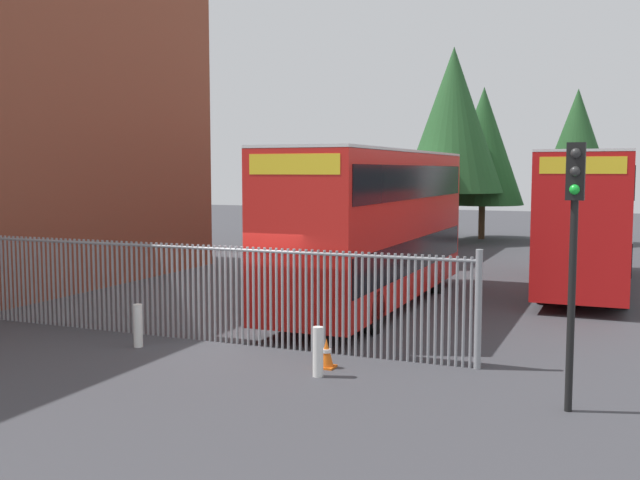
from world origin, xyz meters
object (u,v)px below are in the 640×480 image
at_px(bollard_near_left, 138,326).
at_px(traffic_cone_by_gate, 326,353).
at_px(double_decker_bus_behind_fence_left, 590,215).
at_px(double_decker_bus_behind_fence_right, 401,202).
at_px(traffic_light_kerbside, 574,227).
at_px(bollard_center_front, 318,352).
at_px(double_decker_bus_near_gate, 374,222).

bearing_deg(bollard_near_left, traffic_cone_by_gate, -0.05).
height_order(double_decker_bus_behind_fence_left, traffic_cone_by_gate, double_decker_bus_behind_fence_left).
relative_size(double_decker_bus_behind_fence_right, traffic_light_kerbside, 2.51).
bearing_deg(bollard_center_front, double_decker_bus_behind_fence_right, 102.24).
bearing_deg(bollard_near_left, double_decker_bus_near_gate, 63.86).
relative_size(double_decker_bus_behind_fence_left, bollard_center_front, 11.38).
relative_size(traffic_cone_by_gate, traffic_light_kerbside, 0.14).
xyz_separation_m(double_decker_bus_behind_fence_left, traffic_light_kerbside, (0.34, -13.31, 0.56)).
bearing_deg(traffic_light_kerbside, double_decker_bus_behind_fence_left, 91.48).
distance_m(double_decker_bus_near_gate, double_decker_bus_behind_fence_right, 13.37).
distance_m(double_decker_bus_behind_fence_left, bollard_near_left, 15.26).
relative_size(bollard_near_left, traffic_cone_by_gate, 1.61).
bearing_deg(bollard_center_front, traffic_light_kerbside, -3.81).
bearing_deg(bollard_near_left, bollard_center_front, -7.95).
distance_m(bollard_near_left, bollard_center_front, 4.60).
xyz_separation_m(bollard_center_front, traffic_cone_by_gate, (-0.09, 0.63, -0.19)).
height_order(double_decker_bus_behind_fence_right, bollard_near_left, double_decker_bus_behind_fence_right).
xyz_separation_m(double_decker_bus_behind_fence_left, bollard_near_left, (-8.71, -12.38, -1.95)).
relative_size(double_decker_bus_near_gate, double_decker_bus_behind_fence_left, 1.00).
bearing_deg(double_decker_bus_behind_fence_right, bollard_center_front, -77.76).
bearing_deg(double_decker_bus_near_gate, traffic_light_kerbside, -52.21).
xyz_separation_m(traffic_cone_by_gate, traffic_light_kerbside, (4.58, -0.93, 2.70)).
distance_m(double_decker_bus_behind_fence_left, traffic_cone_by_gate, 13.26).
xyz_separation_m(bollard_near_left, bollard_center_front, (4.55, -0.64, 0.00)).
bearing_deg(traffic_light_kerbside, bollard_center_front, 176.19).
distance_m(double_decker_bus_behind_fence_left, traffic_light_kerbside, 13.33).
xyz_separation_m(double_decker_bus_behind_fence_right, traffic_cone_by_gate, (4.30, -19.59, -2.13)).
relative_size(double_decker_bus_behind_fence_left, bollard_near_left, 11.38).
bearing_deg(double_decker_bus_behind_fence_left, double_decker_bus_behind_fence_right, 139.83).
bearing_deg(double_decker_bus_behind_fence_left, double_decker_bus_near_gate, -133.37).
xyz_separation_m(double_decker_bus_near_gate, bollard_near_left, (-3.23, -6.58, -1.95)).
bearing_deg(traffic_light_kerbside, double_decker_bus_behind_fence_right, 113.41).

